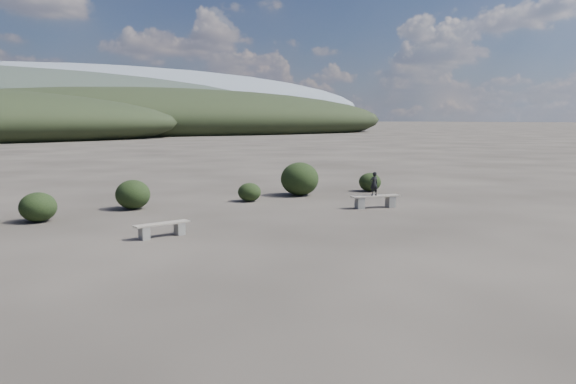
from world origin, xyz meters
TOP-DOWN VIEW (x-y plane):
  - ground at (0.00, 0.00)m, footprint 1200.00×1200.00m
  - bench_left at (-3.97, 4.25)m, footprint 1.63×0.48m
  - bench_right at (4.56, 5.00)m, footprint 1.92×0.90m
  - seated_person at (4.50, 5.02)m, footprint 0.35×0.25m
  - shrub_a at (-6.52, 8.68)m, footprint 1.17×1.17m
  - shrub_b at (-3.14, 9.60)m, footprint 1.26×1.26m
  - shrub_c at (1.42, 9.03)m, footprint 0.93×0.93m
  - shrub_d at (4.12, 9.43)m, footprint 1.65×1.65m
  - shrub_e at (7.62, 8.86)m, footprint 1.02×1.02m

SIDE VIEW (x-z plane):
  - ground at x=0.00m, z-range 0.00..0.00m
  - bench_left at x=-3.97m, z-range 0.04..0.44m
  - bench_right at x=4.56m, z-range 0.05..0.52m
  - shrub_c at x=1.42m, z-range 0.00..0.75m
  - shrub_e at x=7.62m, z-range 0.00..0.85m
  - shrub_a at x=-6.52m, z-range 0.00..0.96m
  - shrub_b at x=-3.14m, z-range 0.00..1.08m
  - shrub_d at x=4.12m, z-range 0.00..1.44m
  - seated_person at x=4.50m, z-range 0.47..1.35m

